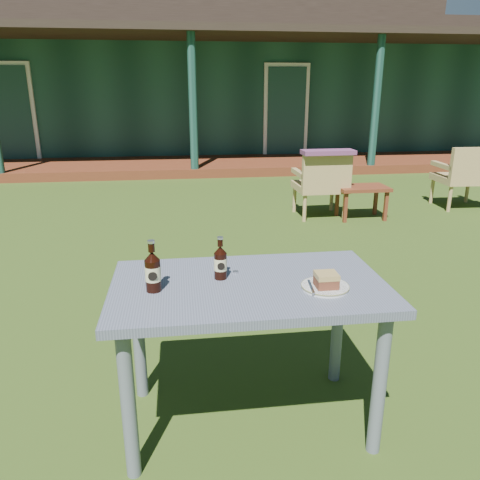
{
  "coord_description": "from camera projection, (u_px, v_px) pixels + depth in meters",
  "views": [
    {
      "loc": [
        -0.29,
        -3.46,
        1.54
      ],
      "look_at": [
        0.0,
        -1.3,
        0.82
      ],
      "focal_mm": 35.0,
      "sensor_mm": 36.0,
      "label": 1
    }
  ],
  "objects": [
    {
      "name": "bottle_cap",
      "position": [
        236.0,
        272.0,
        2.16
      ],
      "size": [
        0.03,
        0.03,
        0.01
      ],
      "primitive_type": "cylinder",
      "color": "silver",
      "rests_on": "cafe_table"
    },
    {
      "name": "armchair_right",
      "position": [
        465.0,
        174.0,
        6.07
      ],
      "size": [
        0.63,
        0.59,
        0.82
      ],
      "color": "tan",
      "rests_on": "ground"
    },
    {
      "name": "armchair_left",
      "position": [
        322.0,
        182.0,
        5.64
      ],
      "size": [
        0.6,
        0.57,
        0.8
      ],
      "color": "tan",
      "rests_on": "ground"
    },
    {
      "name": "fork",
      "position": [
        311.0,
        287.0,
        1.97
      ],
      "size": [
        0.03,
        0.14,
        0.0
      ],
      "primitive_type": "cube",
      "rotation": [
        0.0,
        0.0,
        -0.11
      ],
      "color": "silver",
      "rests_on": "plate"
    },
    {
      "name": "side_table",
      "position": [
        362.0,
        191.0,
        5.63
      ],
      "size": [
        0.6,
        0.4,
        0.4
      ],
      "color": "#602B17",
      "rests_on": "ground"
    },
    {
      "name": "cafe_table",
      "position": [
        249.0,
        304.0,
        2.08
      ],
      "size": [
        1.2,
        0.7,
        0.72
      ],
      "color": "#545A6A",
      "rests_on": "ground"
    },
    {
      "name": "cake_slice",
      "position": [
        326.0,
        280.0,
        1.96
      ],
      "size": [
        0.09,
        0.09,
        0.06
      ],
      "color": "#5C2E1D",
      "rests_on": "plate"
    },
    {
      "name": "tree_mid",
      "position": [
        249.0,
        8.0,
        20.09
      ],
      "size": [
        0.28,
        0.28,
        9.5
      ],
      "primitive_type": "cylinder",
      "color": "brown",
      "rests_on": "ground"
    },
    {
      "name": "cola_bottle_near",
      "position": [
        220.0,
        262.0,
        2.07
      ],
      "size": [
        0.06,
        0.06,
        0.19
      ],
      "color": "black",
      "rests_on": "cafe_table"
    },
    {
      "name": "plate",
      "position": [
        325.0,
        287.0,
        1.99
      ],
      "size": [
        0.2,
        0.2,
        0.01
      ],
      "color": "silver",
      "rests_on": "cafe_table"
    },
    {
      "name": "floral_throw",
      "position": [
        328.0,
        152.0,
        5.38
      ],
      "size": [
        0.62,
        0.24,
        0.05
      ],
      "primitive_type": "cube",
      "rotation": [
        0.0,
        0.0,
        3.16
      ],
      "color": "#67345A",
      "rests_on": "armchair_left"
    },
    {
      "name": "cola_bottle_far",
      "position": [
        153.0,
        271.0,
        1.94
      ],
      "size": [
        0.07,
        0.07,
        0.22
      ],
      "color": "black",
      "rests_on": "cafe_table"
    },
    {
      "name": "pavilion",
      "position": [
        186.0,
        84.0,
        12.12
      ],
      "size": [
        15.8,
        8.3,
        3.45
      ],
      "color": "#173C33",
      "rests_on": "ground"
    },
    {
      "name": "ground",
      "position": [
        219.0,
        287.0,
        3.78
      ],
      "size": [
        80.0,
        80.0,
        0.0
      ],
      "primitive_type": "plane",
      "color": "#334916"
    }
  ]
}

